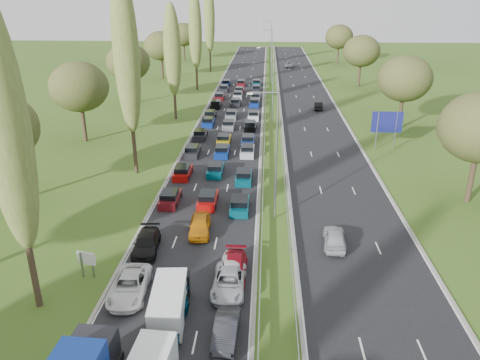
# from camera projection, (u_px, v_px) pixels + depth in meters

# --- Properties ---
(ground) EXTENTS (260.00, 260.00, 0.00)m
(ground) POSITION_uv_depth(u_px,v_px,m) (272.00, 119.00, 77.96)
(ground) COLOR #37541A
(ground) RESTS_ON ground
(near_carriageway) EXTENTS (10.50, 215.00, 0.04)m
(near_carriageway) POSITION_uv_depth(u_px,v_px,m) (233.00, 115.00, 80.64)
(near_carriageway) COLOR black
(near_carriageway) RESTS_ON ground
(far_carriageway) EXTENTS (10.50, 215.00, 0.04)m
(far_carriageway) POSITION_uv_depth(u_px,v_px,m) (311.00, 116.00, 79.92)
(far_carriageway) COLOR black
(far_carriageway) RESTS_ON ground
(central_reservation) EXTENTS (2.36, 215.00, 0.32)m
(central_reservation) POSITION_uv_depth(u_px,v_px,m) (272.00, 112.00, 80.07)
(central_reservation) COLOR gray
(central_reservation) RESTS_ON ground
(lamp_columns) EXTENTS (0.18, 140.18, 12.00)m
(lamp_columns) POSITION_uv_depth(u_px,v_px,m) (273.00, 85.00, 73.87)
(lamp_columns) COLOR gray
(lamp_columns) RESTS_ON ground
(poplar_row) EXTENTS (2.80, 127.80, 22.44)m
(poplar_row) POSITION_uv_depth(u_px,v_px,m) (157.00, 50.00, 63.22)
(poplar_row) COLOR #2D2116
(poplar_row) RESTS_ON ground
(woodland_left) EXTENTS (8.00, 166.00, 11.10)m
(woodland_left) POSITION_uv_depth(u_px,v_px,m) (69.00, 92.00, 60.41)
(woodland_left) COLOR #2D2116
(woodland_left) RESTS_ON ground
(woodland_right) EXTENTS (8.00, 153.00, 11.10)m
(woodland_right) POSITION_uv_depth(u_px,v_px,m) (422.00, 90.00, 61.71)
(woodland_right) COLOR #2D2116
(woodland_right) RESTS_ON ground
(traffic_queue_fill) EXTENTS (9.05, 69.24, 0.80)m
(traffic_queue_fill) POSITION_uv_depth(u_px,v_px,m) (231.00, 119.00, 75.85)
(traffic_queue_fill) COLOR #590F14
(traffic_queue_fill) RESTS_ON ground
(near_car_2) EXTENTS (2.66, 5.34, 1.45)m
(near_car_2) POSITION_uv_depth(u_px,v_px,m) (130.00, 286.00, 32.40)
(near_car_2) COLOR silver
(near_car_2) RESTS_ON near_carriageway
(near_car_3) EXTENTS (2.32, 4.92, 1.39)m
(near_car_3) POSITION_uv_depth(u_px,v_px,m) (146.00, 243.00, 37.95)
(near_car_3) COLOR black
(near_car_3) RESTS_ON near_carriageway
(near_car_7) EXTENTS (2.05, 4.95, 1.43)m
(near_car_7) POSITION_uv_depth(u_px,v_px,m) (169.00, 317.00, 29.28)
(near_car_7) COLOR #043549
(near_car_7) RESTS_ON near_carriageway
(near_car_8) EXTENTS (2.12, 4.58, 1.52)m
(near_car_8) POSITION_uv_depth(u_px,v_px,m) (200.00, 225.00, 40.76)
(near_car_8) COLOR #C6760D
(near_car_8) RESTS_ON near_carriageway
(near_car_9) EXTENTS (1.61, 4.15, 1.35)m
(near_car_9) POSITION_uv_depth(u_px,v_px,m) (226.00, 330.00, 28.21)
(near_car_9) COLOR black
(near_car_9) RESTS_ON near_carriageway
(near_car_10) EXTENTS (2.33, 4.97, 1.38)m
(near_car_10) POSITION_uv_depth(u_px,v_px,m) (229.00, 282.00, 32.90)
(near_car_10) COLOR #A8ABB2
(near_car_10) RESTS_ON near_carriageway
(near_car_11) EXTENTS (2.00, 4.77, 1.37)m
(near_car_11) POSITION_uv_depth(u_px,v_px,m) (234.00, 268.00, 34.51)
(near_car_11) COLOR maroon
(near_car_11) RESTS_ON near_carriageway
(near_car_12) EXTENTS (1.89, 4.37, 1.47)m
(near_car_12) POSITION_uv_depth(u_px,v_px,m) (232.00, 269.00, 34.39)
(near_car_12) COLOR silver
(near_car_12) RESTS_ON near_carriageway
(far_car_0) EXTENTS (2.10, 4.50, 1.49)m
(far_car_0) POSITION_uv_depth(u_px,v_px,m) (335.00, 238.00, 38.71)
(far_car_0) COLOR #A0A5A9
(far_car_0) RESTS_ON far_carriageway
(far_car_1) EXTENTS (1.74, 4.23, 1.36)m
(far_car_1) POSITION_uv_depth(u_px,v_px,m) (318.00, 106.00, 83.95)
(far_car_1) COLOR black
(far_car_1) RESTS_ON far_carriageway
(far_car_2) EXTENTS (2.50, 5.31, 1.47)m
(far_car_2) POSITION_uv_depth(u_px,v_px,m) (289.00, 65.00, 130.98)
(far_car_2) COLOR slate
(far_car_2) RESTS_ON far_carriageway
(white_van_rear) EXTENTS (2.06, 5.24, 2.11)m
(white_van_rear) POSITION_uv_depth(u_px,v_px,m) (170.00, 301.00, 30.25)
(white_van_rear) COLOR white
(white_van_rear) RESTS_ON near_carriageway
(info_sign) EXTENTS (1.48, 0.46, 2.10)m
(info_sign) POSITION_uv_depth(u_px,v_px,m) (87.00, 261.00, 34.22)
(info_sign) COLOR gray
(info_sign) RESTS_ON ground
(direction_sign) EXTENTS (4.00, 0.16, 5.20)m
(direction_sign) POSITION_uv_depth(u_px,v_px,m) (387.00, 124.00, 61.40)
(direction_sign) COLOR gray
(direction_sign) RESTS_ON ground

